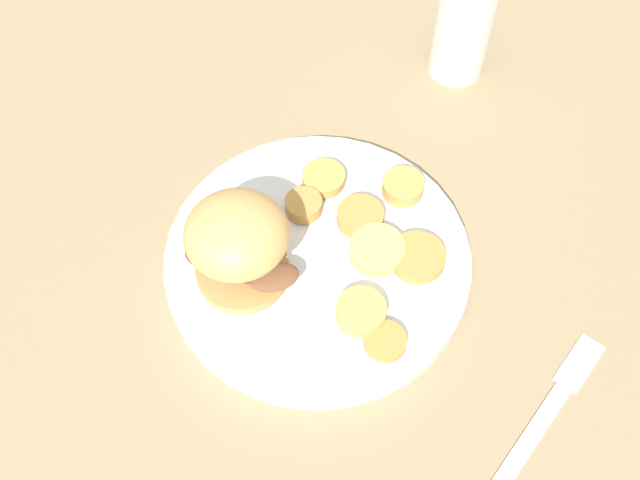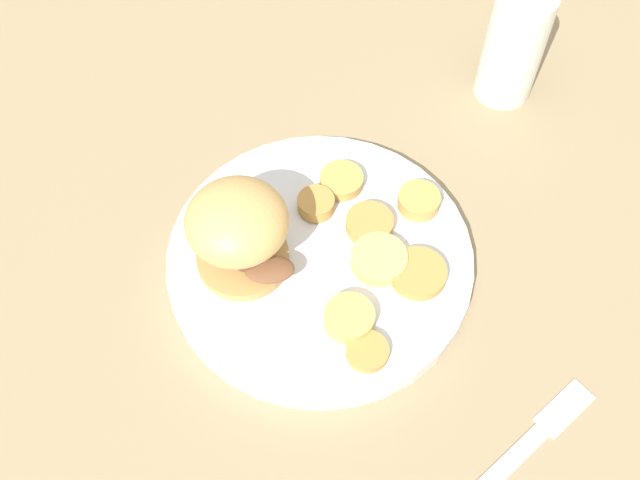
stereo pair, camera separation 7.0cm
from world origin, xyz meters
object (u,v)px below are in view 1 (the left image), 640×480
Objects in this scene: dinner_plate at (320,259)px; drinking_glass at (466,23)px; sandwich at (241,244)px; fork at (553,407)px.

drinking_glass reaches higher than dinner_plate.
fork is (-0.28, 0.13, -0.08)m from sandwich.
sandwich is 0.79× the size of fork.
dinner_plate reaches higher than fork.
sandwich reaches higher than dinner_plate.
dinner_plate is 0.10m from sandwich.
fork is at bearing 95.70° from drinking_glass.
fork is 1.08× the size of drinking_glass.
drinking_glass is at bearing -121.19° from dinner_plate.
drinking_glass is at bearing -84.30° from fork.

